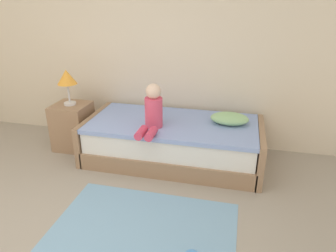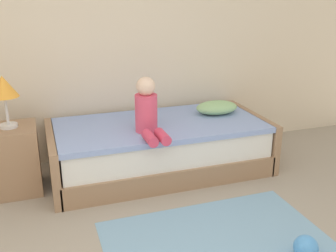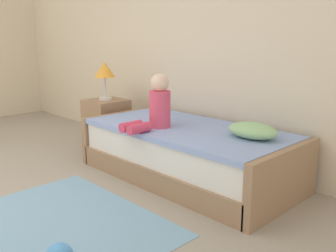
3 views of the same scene
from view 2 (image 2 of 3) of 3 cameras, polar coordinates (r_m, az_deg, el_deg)
wall_rear at (r=4.03m, az=-13.27°, el=15.02°), size 7.20×0.10×2.90m
bed at (r=3.86m, az=-1.20°, el=-3.11°), size 2.11×1.00×0.50m
nightstand at (r=3.71m, az=-21.64°, el=-4.55°), size 0.44×0.44×0.60m
table_lamp at (r=3.52m, az=-22.91°, el=4.99°), size 0.24×0.24×0.45m
child_figure at (r=3.45m, az=-2.99°, el=2.22°), size 0.20×0.51×0.50m
pillow at (r=4.07m, az=7.13°, el=2.71°), size 0.44×0.30×0.13m
toy_ball at (r=2.89m, az=19.49°, el=-16.35°), size 0.17×0.17×0.17m
area_rug at (r=2.92m, az=7.50°, el=-16.68°), size 1.60×1.10×0.01m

